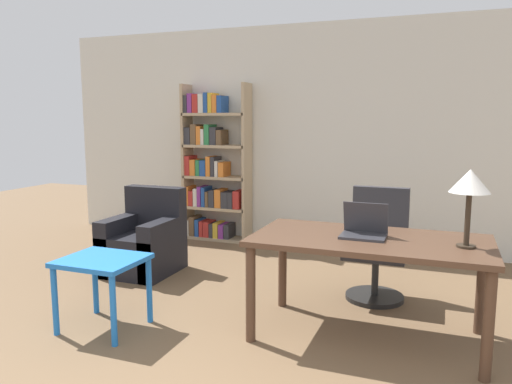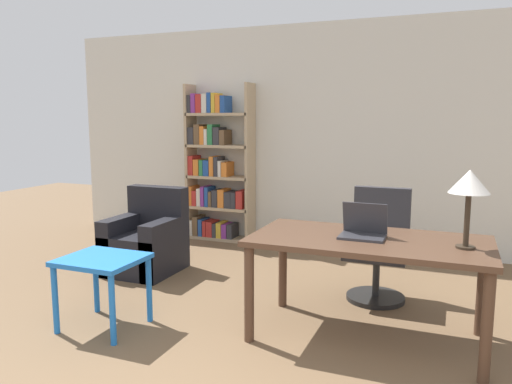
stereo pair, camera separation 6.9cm
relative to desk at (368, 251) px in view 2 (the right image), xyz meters
name	(u,v)px [view 2 (the right image)]	position (x,y,z in m)	size (l,w,h in m)	color
wall_back	(363,137)	(-0.50, 2.47, 0.70)	(8.00, 0.06, 2.70)	silver
desk	(368,251)	(0.00, 0.00, 0.00)	(1.65, 0.85, 0.74)	#4C3323
laptop	(363,230)	(-0.05, 0.02, 0.15)	(0.32, 0.24, 0.24)	#2D2D33
table_lamp	(469,184)	(0.63, -0.03, 0.51)	(0.26, 0.26, 0.52)	#2D2319
office_chair	(378,247)	(-0.05, 0.87, -0.19)	(0.52, 0.52, 0.97)	black
side_table_blue	(102,269)	(-1.88, -0.56, -0.19)	(0.58, 0.52, 0.55)	blue
armchair	(146,244)	(-2.40, 0.76, -0.36)	(0.67, 0.70, 0.86)	black
bookshelf	(215,169)	(-2.35, 2.28, 0.27)	(0.88, 0.28, 2.01)	tan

